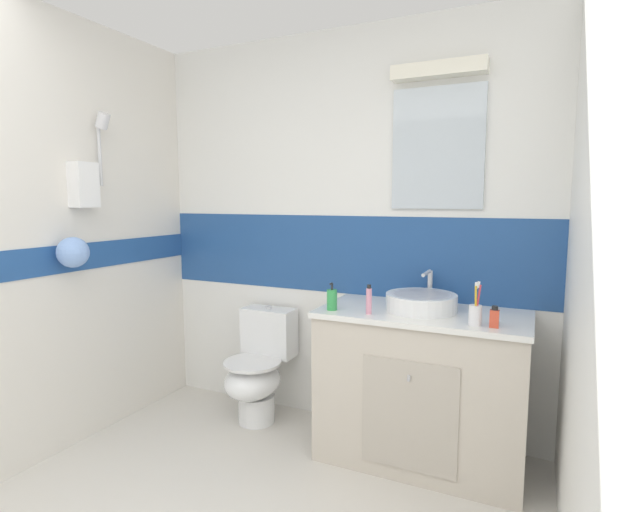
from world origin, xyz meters
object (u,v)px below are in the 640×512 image
sink_basin (421,301)px  toilet (259,369)px  soap_dispenser (332,300)px  toothbrush_cup (475,313)px  toothpaste_tube_upright (369,300)px  perfume_flask_small (494,317)px

sink_basin → toilet: (-1.06, 0.02, -0.55)m
toilet → soap_dispenser: size_ratio=4.81×
soap_dispenser → toothbrush_cup: bearing=-0.2°
toothpaste_tube_upright → perfume_flask_small: bearing=-0.6°
toilet → toothpaste_tube_upright: 1.03m
soap_dispenser → perfume_flask_small: soap_dispenser is taller
soap_dispenser → toothpaste_tube_upright: (0.21, -0.00, 0.02)m
perfume_flask_small → toothpaste_tube_upright: toothpaste_tube_upright is taller
sink_basin → soap_dispenser: 0.49m
toilet → soap_dispenser: soap_dispenser is taller
toilet → perfume_flask_small: 1.57m
toilet → toothbrush_cup: size_ratio=3.43×
toilet → soap_dispenser: (0.62, -0.21, 0.56)m
toothbrush_cup → toothpaste_tube_upright: size_ratio=1.36×
soap_dispenser → perfume_flask_small: 0.84m
perfume_flask_small → toothpaste_tube_upright: bearing=179.4°
sink_basin → soap_dispenser: sink_basin is taller
sink_basin → toothpaste_tube_upright: size_ratio=2.71×
toothbrush_cup → perfume_flask_small: size_ratio=2.05×
toilet → toothbrush_cup: toothbrush_cup is taller
toothpaste_tube_upright → sink_basin: bearing=39.6°
toilet → toothpaste_tube_upright: (0.83, -0.22, 0.58)m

